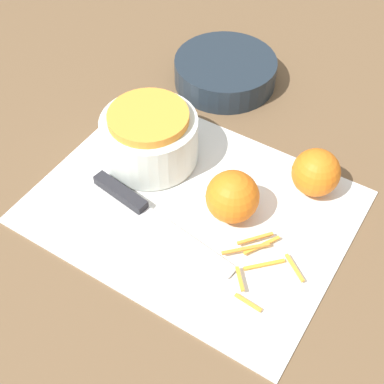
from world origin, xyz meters
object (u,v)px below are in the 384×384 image
Objects in this scene: bowl_dark at (225,71)px; orange_right at (316,173)px; bowl_speckled at (150,136)px; orange_left at (232,197)px; knife at (137,204)px.

bowl_dark is 2.57× the size of orange_right.
orange_left is (0.17, -0.04, -0.01)m from bowl_speckled.
bowl_speckled is 0.58× the size of knife.
orange_right is (0.26, 0.08, -0.01)m from bowl_speckled.
orange_left reaches higher than bowl_dark.
orange_right is (0.21, 0.18, 0.03)m from knife.
knife is 3.40× the size of orange_left.
bowl_speckled is 0.27m from orange_right.
bowl_speckled is 1.96× the size of orange_left.
bowl_speckled is at bearing -90.43° from bowl_dark.
orange_right is at bearing -33.38° from bowl_dark.
orange_right is (0.25, -0.17, 0.02)m from bowl_dark.
bowl_dark is 2.41× the size of orange_left.
knife is (0.04, -0.34, -0.01)m from bowl_dark.
bowl_speckled reaches higher than bowl_dark.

